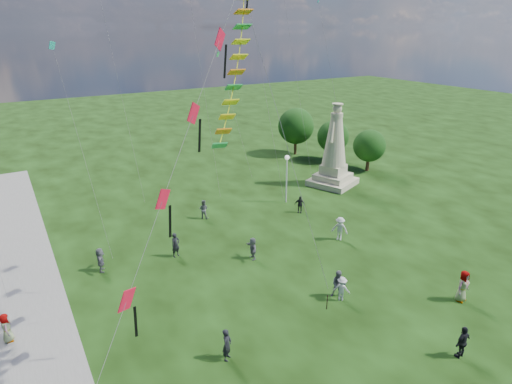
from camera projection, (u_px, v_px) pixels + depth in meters
statue at (334, 155)px, 40.74m from camera, size 5.03×5.03×7.88m
lamppost at (287, 169)px, 36.49m from camera, size 0.40×0.40×4.28m
tree_row at (323, 133)px, 48.49m from camera, size 6.72×12.98×5.58m
person_0 at (227, 345)px, 19.54m from camera, size 0.70×0.69×1.63m
person_1 at (339, 284)px, 24.08m from camera, size 0.94×0.92×1.68m
person_2 at (342, 289)px, 23.87m from camera, size 0.98×1.03×1.45m
person_3 at (463, 342)px, 19.67m from camera, size 1.00×0.54×1.67m
person_4 at (463, 286)px, 23.74m from camera, size 0.97×0.66×1.87m
person_5 at (100, 260)px, 26.69m from camera, size 0.94×1.58×1.60m
person_6 at (176, 245)px, 28.40m from camera, size 0.71×0.56×1.70m
person_7 at (203, 209)px, 34.16m from camera, size 0.87×0.86×1.56m
person_8 at (340, 229)px, 30.65m from camera, size 1.15×1.26×1.76m
person_9 at (300, 204)px, 35.23m from camera, size 0.92×0.90×1.45m
person_10 at (7, 329)px, 20.60m from camera, size 0.50×0.77×1.53m
person_11 at (253, 248)px, 28.16m from camera, size 0.83×1.49×1.52m
red_kite_train at (192, 125)px, 17.58m from camera, size 12.25×9.35×17.21m
small_kites at (196, 34)px, 35.04m from camera, size 30.97×15.91×26.31m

